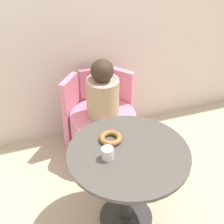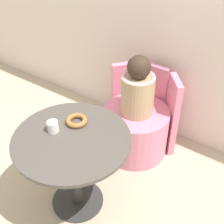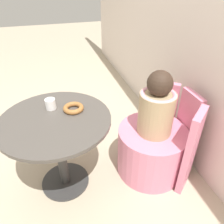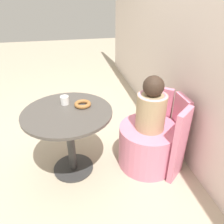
% 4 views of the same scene
% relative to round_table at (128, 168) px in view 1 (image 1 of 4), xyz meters
% --- Properties ---
extents(ground_plane, '(12.00, 12.00, 0.00)m').
position_rel_round_table_xyz_m(ground_plane, '(-0.05, -0.00, -0.49)').
color(ground_plane, '#B7A88E').
extents(back_wall, '(6.00, 0.06, 2.40)m').
position_rel_round_table_xyz_m(back_wall, '(-0.05, 1.13, 0.71)').
color(back_wall, silver).
rests_on(back_wall, ground_plane).
extents(round_table, '(0.75, 0.75, 0.63)m').
position_rel_round_table_xyz_m(round_table, '(0.00, 0.00, 0.00)').
color(round_table, '#333333').
rests_on(round_table, ground_plane).
extents(tub_chair, '(0.55, 0.55, 0.41)m').
position_rel_round_table_xyz_m(tub_chair, '(0.06, 0.71, -0.29)').
color(tub_chair, pink).
rests_on(tub_chair, ground_plane).
extents(booth_backrest, '(0.65, 0.24, 0.69)m').
position_rel_round_table_xyz_m(booth_backrest, '(0.06, 0.94, -0.15)').
color(booth_backrest, pink).
rests_on(booth_backrest, ground_plane).
extents(child_figure, '(0.26, 0.26, 0.50)m').
position_rel_round_table_xyz_m(child_figure, '(0.06, 0.71, 0.14)').
color(child_figure, tan).
rests_on(child_figure, tub_chair).
extents(donut, '(0.14, 0.14, 0.03)m').
position_rel_round_table_xyz_m(donut, '(-0.07, 0.13, 0.16)').
color(donut, '#9E6633').
rests_on(donut, round_table).
extents(cup, '(0.07, 0.07, 0.07)m').
position_rel_round_table_xyz_m(cup, '(-0.14, -0.02, 0.18)').
color(cup, white).
rests_on(cup, round_table).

